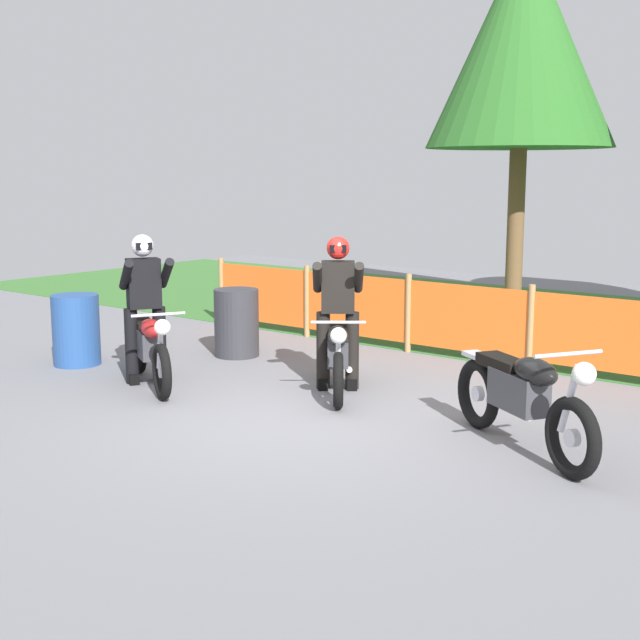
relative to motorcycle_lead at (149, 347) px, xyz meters
The scene contains 11 objects.
ground 2.19m from the motorcycle_lead, ahead, with size 24.00×24.00×0.02m, color slate.
grass_verge 7.21m from the motorcycle_lead, 72.68° to the left, with size 24.00×7.01×0.01m, color #386B2D.
barrier_fence 3.99m from the motorcycle_lead, 57.52° to the left, with size 8.79×0.08×1.05m.
tree_leftmost 8.19m from the motorcycle_lead, 82.01° to the left, with size 3.05×3.05×6.16m.
motorcycle_lead is the anchor object (origin of this frame).
motorcycle_trailing 4.30m from the motorcycle_lead, ahead, with size 1.84×1.20×0.99m.
motorcycle_third 2.13m from the motorcycle_lead, 29.77° to the left, with size 1.23×1.55×0.89m.
rider_lead 0.55m from the motorcycle_lead, 151.20° to the left, with size 0.79×0.71×1.69m.
rider_third 2.17m from the motorcycle_lead, 35.29° to the left, with size 0.73×0.78×1.69m.
oil_drum 1.80m from the motorcycle_lead, 101.23° to the left, with size 0.58×0.58×0.88m, color #2D2D33.
spare_drum 1.57m from the motorcycle_lead, behind, with size 0.58×0.58×0.88m, color navy.
Camera 1 is at (5.17, -6.28, 2.37)m, focal length 48.01 mm.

